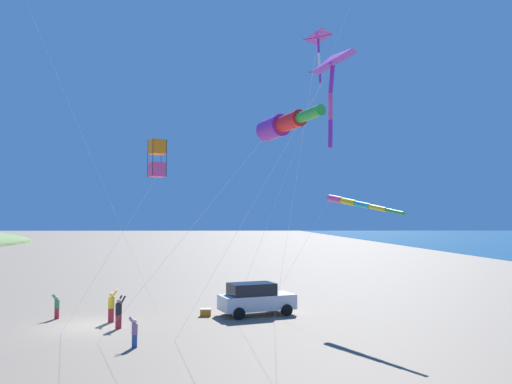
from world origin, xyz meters
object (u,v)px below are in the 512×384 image
at_px(person_child_green_jacket, 119,311).
at_px(person_child_grey_jacket, 134,331).
at_px(parked_car, 255,298).
at_px(person_adult_flyer, 111,304).
at_px(kite_delta_rainbow_low_near, 331,63).
at_px(kite_delta_black_fish_shape, 318,38).
at_px(cooler_box, 206,312).
at_px(kite_windsock_green_low_center, 352,203).
at_px(kite_box_small_distant, 157,159).
at_px(person_bystander_far, 57,305).
at_px(kite_windsock_checkered_midright, 282,125).

xyz_separation_m(person_child_green_jacket, person_child_grey_jacket, (-1.63, 3.85, -0.18)).
height_order(parked_car, person_adult_flyer, parked_car).
relative_size(kite_delta_rainbow_low_near, kite_delta_black_fish_shape, 0.85).
bearing_deg(person_adult_flyer, kite_delta_black_fish_shape, 148.01).
bearing_deg(cooler_box, person_adult_flyer, 18.35).
distance_m(cooler_box, kite_windsock_green_low_center, 10.41).
relative_size(person_child_green_jacket, kite_box_small_distant, 0.18).
xyz_separation_m(cooler_box, person_bystander_far, (8.25, 0.61, 0.52)).
relative_size(person_child_green_jacket, kite_windsock_green_low_center, 0.23).
height_order(parked_car, person_bystander_far, parked_car).
height_order(cooler_box, kite_box_small_distant, kite_box_small_distant).
bearing_deg(kite_windsock_checkered_midright, person_adult_flyer, -53.69).
xyz_separation_m(person_adult_flyer, kite_delta_black_fish_shape, (-10.29, 6.43, 12.36)).
distance_m(cooler_box, person_bystander_far, 8.28).
bearing_deg(person_child_grey_jacket, kite_delta_black_fish_shape, 173.31).
relative_size(kite_windsock_checkered_midright, kite_windsock_green_low_center, 1.27).
xyz_separation_m(parked_car, cooler_box, (2.87, 0.26, -0.74)).
distance_m(person_child_grey_jacket, kite_windsock_green_low_center, 13.11).
distance_m(person_bystander_far, kite_windsock_checkered_midright, 18.72).
height_order(kite_windsock_green_low_center, kite_box_small_distant, kite_box_small_distant).
distance_m(kite_delta_rainbow_low_near, kite_windsock_checkered_midright, 3.40).
distance_m(person_adult_flyer, kite_delta_black_fish_shape, 17.32).
bearing_deg(cooler_box, kite_delta_black_fish_shape, 123.49).
xyz_separation_m(person_child_grey_jacket, kite_delta_rainbow_low_near, (-7.79, 4.49, 10.31)).
bearing_deg(kite_windsock_green_low_center, kite_box_small_distant, 27.71).
distance_m(cooler_box, kite_windsock_checkered_midright, 15.82).
relative_size(person_child_grey_jacket, kite_delta_black_fish_shape, 0.10).
distance_m(person_child_grey_jacket, kite_box_small_distant, 7.50).
distance_m(parked_car, person_child_grey_jacket, 9.17).
distance_m(person_adult_flyer, person_child_green_jacket, 1.84).
xyz_separation_m(person_child_green_jacket, kite_delta_rainbow_low_near, (-9.41, 8.34, 10.14)).
relative_size(person_child_green_jacket, kite_windsock_checkered_midright, 0.18).
distance_m(person_adult_flyer, kite_windsock_checkered_midright, 16.02).
distance_m(person_child_green_jacket, kite_windsock_green_low_center, 13.51).
xyz_separation_m(kite_delta_black_fish_shape, kite_box_small_distant, (6.99, -0.94, -5.14)).
relative_size(person_adult_flyer, kite_delta_black_fish_shape, 0.13).
relative_size(parked_car, person_child_grey_jacket, 3.55).
distance_m(parked_car, cooler_box, 2.97).
bearing_deg(kite_delta_black_fish_shape, kite_delta_rainbow_low_near, 88.78).
height_order(person_child_green_jacket, person_child_grey_jacket, person_child_green_jacket).
bearing_deg(cooler_box, person_bystander_far, 4.20).
height_order(kite_delta_rainbow_low_near, kite_windsock_checkered_midright, kite_delta_rainbow_low_near).
height_order(kite_delta_black_fish_shape, kite_windsock_green_low_center, kite_delta_black_fish_shape).
distance_m(parked_car, kite_delta_rainbow_low_near, 15.78).
bearing_deg(parked_car, kite_box_small_distant, 58.55).
xyz_separation_m(cooler_box, person_child_green_jacket, (4.15, 3.30, 0.68)).
height_order(person_adult_flyer, person_bystander_far, person_adult_flyer).
height_order(parked_car, person_child_grey_jacket, parked_car).
relative_size(person_child_grey_jacket, person_bystander_far, 0.97).
bearing_deg(kite_windsock_checkered_midright, parked_car, -87.68).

